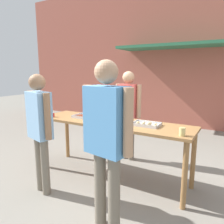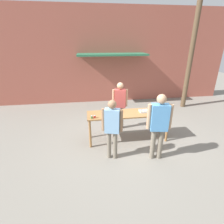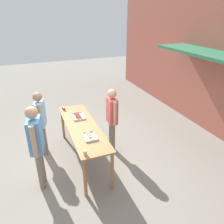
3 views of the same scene
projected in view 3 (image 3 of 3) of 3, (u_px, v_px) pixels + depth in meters
The scene contains 11 objects.
ground_plane at pixel (84, 158), 5.56m from camera, with size 24.00×24.00×0.00m, color gray.
building_facade_back at pixel (222, 57), 5.93m from camera, with size 12.00×1.11×4.50m.
serving_table at pixel (82, 130), 5.21m from camera, with size 2.54×0.70×0.94m.
food_tray_sausages at pixel (78, 116), 5.59m from camera, with size 0.45×0.30×0.04m.
food_tray_buns at pixel (90, 137), 4.68m from camera, with size 0.39×0.26×0.06m.
condiment_jar_mustard at pixel (63, 108), 6.02m from camera, with size 0.06×0.06×0.08m.
condiment_jar_ketchup at pixel (64, 109), 5.95m from camera, with size 0.06×0.06×0.08m.
beer_cup at pixel (85, 153), 4.11m from camera, with size 0.08×0.08×0.10m.
person_server_behind_table at pixel (112, 115), 5.48m from camera, with size 0.54×0.23×1.71m.
person_customer_holding_hotdog at pixel (41, 118), 5.37m from camera, with size 0.53×0.30×1.68m.
person_customer_with_cup at pixel (36, 141), 4.28m from camera, with size 0.63×0.31×1.83m.
Camera 3 is at (4.48, -1.02, 3.43)m, focal length 35.00 mm.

